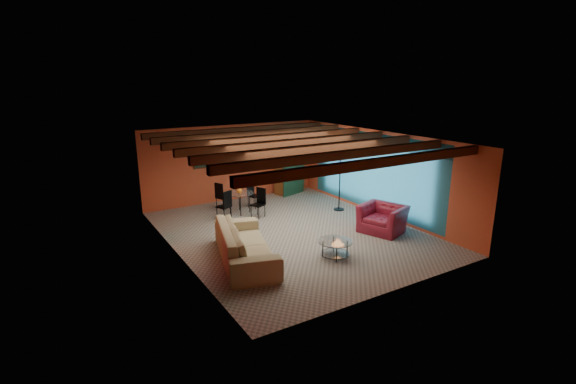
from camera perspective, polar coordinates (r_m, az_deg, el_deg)
room at (r=11.51m, az=0.23°, el=5.73°), size 6.52×8.01×2.71m
sofa at (r=10.16m, az=-5.85°, el=-7.02°), size 1.88×3.12×0.85m
armchair at (r=12.27m, az=12.76°, el=-3.56°), size 1.39×1.48×0.78m
coffee_table at (r=10.42m, az=6.42°, el=-7.71°), size 1.04×1.04×0.43m
dining_table at (r=13.67m, az=-6.59°, el=-0.97°), size 2.39×2.39×0.94m
armoire at (r=15.90m, az=0.24°, el=3.40°), size 1.26×0.90×2.00m
floor_lamp at (r=13.87m, az=7.08°, el=1.79°), size 0.56×0.56×2.13m
ceiling_fan at (r=11.41m, az=0.52°, el=5.64°), size 1.50×1.50×0.44m
painting at (r=14.67m, az=-10.72°, el=4.71°), size 1.05×0.03×0.65m
potted_plant at (r=15.69m, az=0.25°, el=7.76°), size 0.42×0.37×0.43m
vase at (r=13.52m, az=-6.66°, el=1.34°), size 0.25×0.25×0.20m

